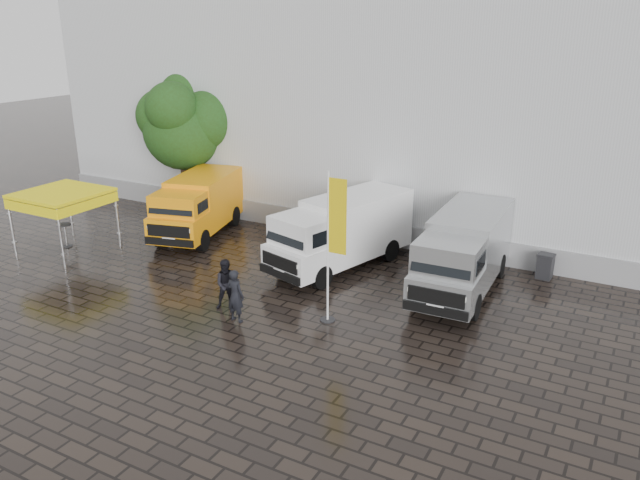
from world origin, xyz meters
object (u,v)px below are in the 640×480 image
object	(u,v)px
flagpole	(333,241)
wheelie_bin	(545,266)
cocktail_table	(66,235)
van_white	(341,234)
canopy_tent	(61,196)
person_front	(235,296)
van_silver	(463,255)
person_tent	(227,284)
van_yellow	(198,207)

from	to	relation	value
flagpole	wheelie_bin	xyz separation A→B (m)	(5.36, 7.08, -2.31)
cocktail_table	van_white	bearing A→B (deg)	17.49
canopy_tent	person_front	size ratio (longest dim) A/B	1.74
van_silver	flagpole	bearing A→B (deg)	-125.93
van_white	wheelie_bin	world-z (taller)	van_white
van_white	person_tent	size ratio (longest dim) A/B	3.67
van_white	van_silver	xyz separation A→B (m)	(4.87, 0.00, 0.02)
canopy_tent	person_tent	bearing A→B (deg)	-7.04
canopy_tent	flagpole	xyz separation A→B (m)	(12.80, -0.36, 0.34)
van_silver	person_tent	size ratio (longest dim) A/B	3.72
van_yellow	wheelie_bin	bearing A→B (deg)	-5.40
wheelie_bin	flagpole	bearing A→B (deg)	-122.16
wheelie_bin	person_tent	bearing A→B (deg)	-133.77
van_yellow	van_white	world-z (taller)	van_white
van_white	flagpole	world-z (taller)	flagpole
canopy_tent	cocktail_table	xyz separation A→B (m)	(-0.58, 0.41, -1.94)
canopy_tent	flagpole	size ratio (longest dim) A/B	0.63
person_tent	person_front	bearing A→B (deg)	-79.29
cocktail_table	wheelie_bin	bearing A→B (deg)	18.60
van_silver	person_tent	bearing A→B (deg)	-143.81
van_white	person_tent	xyz separation A→B (m)	(-1.67, -5.16, -0.51)
canopy_tent	van_white	bearing A→B (deg)	20.30
van_yellow	flagpole	world-z (taller)	flagpole
wheelie_bin	van_yellow	bearing A→B (deg)	-165.98
van_white	canopy_tent	distance (m)	11.64
van_silver	cocktail_table	size ratio (longest dim) A/B	6.37
flagpole	wheelie_bin	bearing A→B (deg)	52.85
canopy_tent	wheelie_bin	xyz separation A→B (m)	(18.16, 6.72, -1.97)
van_yellow	canopy_tent	xyz separation A→B (m)	(-3.49, -4.39, 1.13)
flagpole	cocktail_table	bearing A→B (deg)	176.69
wheelie_bin	canopy_tent	bearing A→B (deg)	-154.70
wheelie_bin	person_tent	distance (m)	11.93
flagpole	wheelie_bin	world-z (taller)	flagpole
van_silver	person_front	world-z (taller)	van_silver
van_yellow	van_silver	world-z (taller)	van_silver
van_silver	canopy_tent	bearing A→B (deg)	-167.74
wheelie_bin	person_tent	size ratio (longest dim) A/B	0.56
canopy_tent	cocktail_table	bearing A→B (deg)	144.36
flagpole	wheelie_bin	size ratio (longest dim) A/B	5.16
cocktail_table	flagpole	bearing A→B (deg)	-3.31
van_silver	flagpole	distance (m)	5.45
van_yellow	person_front	bearing A→B (deg)	-57.95
wheelie_bin	person_front	distance (m)	11.80
van_silver	person_front	xyz separation A→B (m)	(-5.71, -5.83, -0.51)
van_yellow	canopy_tent	world-z (taller)	van_yellow
canopy_tent	person_front	bearing A→B (deg)	-10.25
canopy_tent	wheelie_bin	world-z (taller)	canopy_tent
van_silver	canopy_tent	size ratio (longest dim) A/B	2.07
van_yellow	van_silver	xyz separation A→B (m)	(12.24, -0.37, 0.08)
van_white	van_silver	distance (m)	4.87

